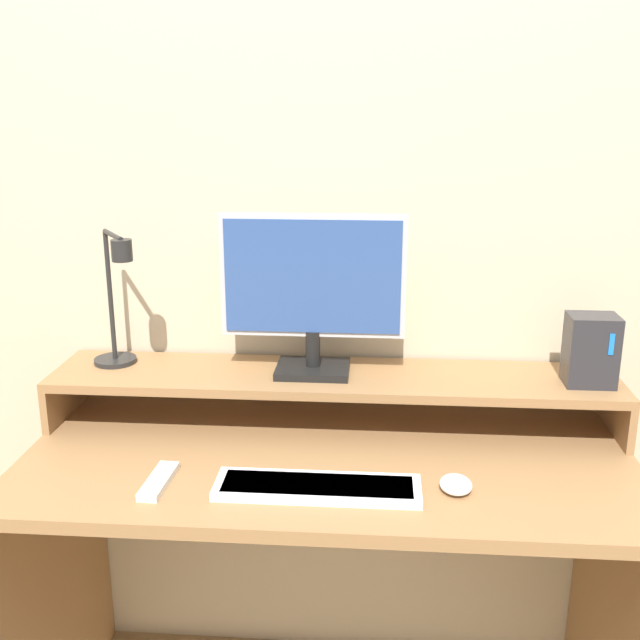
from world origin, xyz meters
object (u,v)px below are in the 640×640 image
object	(u,v)px
desk_lamp	(117,306)
monitor	(313,288)
mouse	(456,484)
remote_control	(159,481)
router_dock	(591,350)
keyboard	(317,487)

from	to	relation	value
desk_lamp	monitor	bearing A→B (deg)	1.53
monitor	desk_lamp	bearing A→B (deg)	-178.47
desk_lamp	mouse	distance (m)	0.91
mouse	remote_control	size ratio (longest dim) A/B	0.56
remote_control	mouse	bearing A→B (deg)	2.27
desk_lamp	mouse	bearing A→B (deg)	-21.34
router_dock	remote_control	size ratio (longest dim) A/B	1.09
desk_lamp	router_dock	distance (m)	1.14
desk_lamp	router_dock	bearing A→B (deg)	-0.82
desk_lamp	keyboard	size ratio (longest dim) A/B	0.81
keyboard	remote_control	xyz separation A→B (m)	(-0.33, 0.00, -0.00)
monitor	router_dock	bearing A→B (deg)	-2.54
monitor	keyboard	world-z (taller)	monitor
monitor	remote_control	world-z (taller)	monitor
monitor	router_dock	distance (m)	0.67
remote_control	monitor	bearing A→B (deg)	50.05
monitor	mouse	distance (m)	0.57
keyboard	mouse	bearing A→B (deg)	5.74
desk_lamp	mouse	size ratio (longest dim) A/B	4.02
monitor	mouse	size ratio (longest dim) A/B	5.17
monitor	keyboard	distance (m)	0.49
router_dock	mouse	distance (m)	0.49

